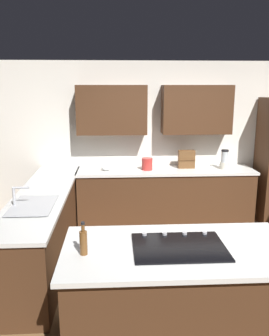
{
  "coord_description": "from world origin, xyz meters",
  "views": [
    {
      "loc": [
        0.9,
        3.72,
        2.2
      ],
      "look_at": [
        0.64,
        -1.03,
        1.09
      ],
      "focal_mm": 37.54,
      "sensor_mm": 36.0,
      "label": 1
    }
  ],
  "objects_px": {
    "sink_unit": "(32,205)",
    "mixing_bowl": "(106,168)",
    "oil_bottle": "(83,242)",
    "cooktop": "(179,246)",
    "spice_rack": "(187,159)",
    "kettle": "(147,164)",
    "blender": "(224,161)"
  },
  "relations": [
    {
      "from": "oil_bottle",
      "to": "mixing_bowl",
      "type": "bearing_deg",
      "value": -92.23
    },
    {
      "from": "sink_unit",
      "to": "blender",
      "type": "bearing_deg",
      "value": -147.84
    },
    {
      "from": "cooktop",
      "to": "spice_rack",
      "type": "bearing_deg",
      "value": -102.49
    },
    {
      "from": "cooktop",
      "to": "kettle",
      "type": "distance_m",
      "value": 2.78
    },
    {
      "from": "cooktop",
      "to": "oil_bottle",
      "type": "height_order",
      "value": "oil_bottle"
    },
    {
      "from": "sink_unit",
      "to": "blender",
      "type": "xyz_separation_m",
      "value": [
        -2.68,
        -1.68,
        0.12
      ]
    },
    {
      "from": "spice_rack",
      "to": "oil_bottle",
      "type": "xyz_separation_m",
      "value": [
        1.41,
        2.94,
        -0.04
      ]
    },
    {
      "from": "blender",
      "to": "mixing_bowl",
      "type": "distance_m",
      "value": 1.9
    },
    {
      "from": "cooktop",
      "to": "mixing_bowl",
      "type": "height_order",
      "value": "mixing_bowl"
    },
    {
      "from": "mixing_bowl",
      "to": "oil_bottle",
      "type": "xyz_separation_m",
      "value": [
        0.11,
        2.86,
        0.06
      ]
    },
    {
      "from": "spice_rack",
      "to": "kettle",
      "type": "xyz_separation_m",
      "value": [
        0.65,
        0.09,
        -0.05
      ]
    },
    {
      "from": "oil_bottle",
      "to": "sink_unit",
      "type": "bearing_deg",
      "value": -60.33
    },
    {
      "from": "sink_unit",
      "to": "blender",
      "type": "height_order",
      "value": "blender"
    },
    {
      "from": "sink_unit",
      "to": "spice_rack",
      "type": "height_order",
      "value": "spice_rack"
    },
    {
      "from": "kettle",
      "to": "cooktop",
      "type": "bearing_deg",
      "value": 90.33
    },
    {
      "from": "cooktop",
      "to": "mixing_bowl",
      "type": "relative_size",
      "value": 4.56
    },
    {
      "from": "cooktop",
      "to": "mixing_bowl",
      "type": "distance_m",
      "value": 2.85
    },
    {
      "from": "sink_unit",
      "to": "cooktop",
      "type": "distance_m",
      "value": 1.81
    },
    {
      "from": "cooktop",
      "to": "spice_rack",
      "type": "distance_m",
      "value": 2.93
    },
    {
      "from": "mixing_bowl",
      "to": "spice_rack",
      "type": "bearing_deg",
      "value": -176.22
    },
    {
      "from": "mixing_bowl",
      "to": "oil_bottle",
      "type": "height_order",
      "value": "oil_bottle"
    },
    {
      "from": "cooktop",
      "to": "blender",
      "type": "distance_m",
      "value": 3.04
    },
    {
      "from": "sink_unit",
      "to": "mixing_bowl",
      "type": "height_order",
      "value": "sink_unit"
    },
    {
      "from": "sink_unit",
      "to": "cooktop",
      "type": "xyz_separation_m",
      "value": [
        -1.44,
        1.09,
        -0.01
      ]
    },
    {
      "from": "blender",
      "to": "oil_bottle",
      "type": "relative_size",
      "value": 1.15
    },
    {
      "from": "cooktop",
      "to": "mixing_bowl",
      "type": "bearing_deg",
      "value": -76.5
    },
    {
      "from": "oil_bottle",
      "to": "cooktop",
      "type": "bearing_deg",
      "value": -174.05
    },
    {
      "from": "mixing_bowl",
      "to": "spice_rack",
      "type": "relative_size",
      "value": 0.56
    },
    {
      "from": "kettle",
      "to": "oil_bottle",
      "type": "bearing_deg",
      "value": 75.08
    },
    {
      "from": "sink_unit",
      "to": "oil_bottle",
      "type": "relative_size",
      "value": 2.57
    },
    {
      "from": "mixing_bowl",
      "to": "spice_rack",
      "type": "xyz_separation_m",
      "value": [
        -1.3,
        -0.09,
        0.1
      ]
    },
    {
      "from": "sink_unit",
      "to": "oil_bottle",
      "type": "xyz_separation_m",
      "value": [
        -0.67,
        1.17,
        0.09
      ]
    }
  ]
}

